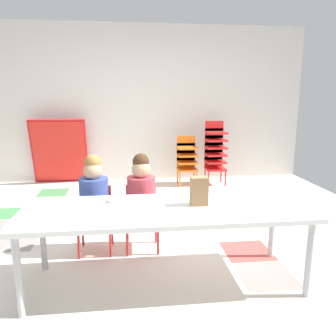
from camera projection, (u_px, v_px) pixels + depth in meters
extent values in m
cube|color=silver|center=(149.00, 237.00, 3.47)|extent=(5.72, 5.14, 0.02)
cube|color=#478C51|center=(0.00, 214.00, 4.13)|extent=(0.43, 0.43, 0.00)
cube|color=#B24C47|center=(247.00, 251.00, 3.13)|extent=(0.43, 0.43, 0.00)
cube|color=orange|center=(276.00, 203.00, 4.54)|extent=(0.43, 0.43, 0.00)
cube|color=#478C51|center=(54.00, 192.00, 5.06)|extent=(0.43, 0.43, 0.00)
cube|color=#478C51|center=(46.00, 201.00, 4.62)|extent=(0.43, 0.43, 0.00)
cube|color=gray|center=(14.00, 242.00, 3.31)|extent=(0.43, 0.43, 0.00)
cube|color=gray|center=(266.00, 276.00, 2.69)|extent=(0.43, 0.43, 0.00)
cube|color=#336BB2|center=(179.00, 207.00, 4.39)|extent=(0.43, 0.43, 0.00)
cube|color=#336BB2|center=(234.00, 195.00, 4.93)|extent=(0.43, 0.43, 0.00)
cube|color=#B24C47|center=(212.00, 206.00, 4.44)|extent=(0.43, 0.43, 0.00)
cube|color=beige|center=(139.00, 104.00, 5.69)|extent=(5.72, 0.10, 2.61)
cube|color=white|center=(166.00, 210.00, 2.49)|extent=(2.15, 0.74, 0.04)
cylinder|color=#B2B2B7|center=(18.00, 277.00, 2.14)|extent=(0.05, 0.05, 0.57)
cylinder|color=#B2B2B7|center=(309.00, 260.00, 2.36)|extent=(0.05, 0.05, 0.57)
cylinder|color=#B2B2B7|center=(43.00, 237.00, 2.74)|extent=(0.05, 0.05, 0.57)
cylinder|color=#B2B2B7|center=(272.00, 227.00, 2.97)|extent=(0.05, 0.05, 0.57)
cube|color=red|center=(95.00, 221.00, 3.06)|extent=(0.32, 0.30, 0.03)
cube|color=red|center=(96.00, 201.00, 3.17)|extent=(0.29, 0.02, 0.30)
cylinder|color=#384C99|center=(94.00, 198.00, 3.01)|extent=(0.34, 0.34, 0.38)
sphere|color=tan|center=(93.00, 171.00, 2.96)|extent=(0.17, 0.17, 0.17)
sphere|color=olive|center=(93.00, 163.00, 2.96)|extent=(0.15, 0.15, 0.15)
cylinder|color=red|center=(79.00, 243.00, 2.95)|extent=(0.02, 0.02, 0.28)
cylinder|color=red|center=(111.00, 242.00, 2.98)|extent=(0.02, 0.02, 0.28)
cylinder|color=red|center=(83.00, 232.00, 3.20)|extent=(0.02, 0.02, 0.28)
cylinder|color=red|center=(112.00, 230.00, 3.23)|extent=(0.02, 0.02, 0.28)
cube|color=red|center=(142.00, 219.00, 3.11)|extent=(0.32, 0.30, 0.03)
cube|color=red|center=(141.00, 199.00, 3.22)|extent=(0.29, 0.02, 0.30)
cylinder|color=#BF3F4C|center=(142.00, 197.00, 3.06)|extent=(0.34, 0.34, 0.38)
sphere|color=tan|center=(141.00, 169.00, 3.01)|extent=(0.17, 0.17, 0.17)
sphere|color=#472D19|center=(141.00, 162.00, 3.00)|extent=(0.15, 0.15, 0.15)
cylinder|color=red|center=(127.00, 241.00, 3.00)|extent=(0.02, 0.02, 0.28)
cylinder|color=red|center=(158.00, 239.00, 3.03)|extent=(0.02, 0.02, 0.28)
cylinder|color=red|center=(127.00, 230.00, 3.25)|extent=(0.02, 0.02, 0.28)
cylinder|color=red|center=(156.00, 228.00, 3.28)|extent=(0.02, 0.02, 0.28)
cube|color=orange|center=(187.00, 169.00, 5.44)|extent=(0.32, 0.30, 0.03)
cube|color=orange|center=(186.00, 162.00, 5.56)|extent=(0.30, 0.02, 0.18)
cube|color=orange|center=(187.00, 162.00, 5.42)|extent=(0.32, 0.30, 0.03)
cube|color=orange|center=(186.00, 155.00, 5.54)|extent=(0.30, 0.02, 0.18)
cube|color=orange|center=(187.00, 155.00, 5.39)|extent=(0.32, 0.30, 0.03)
cube|color=orange|center=(186.00, 148.00, 5.51)|extent=(0.30, 0.02, 0.18)
cube|color=orange|center=(187.00, 148.00, 5.37)|extent=(0.32, 0.30, 0.03)
cube|color=orange|center=(186.00, 141.00, 5.49)|extent=(0.30, 0.02, 0.18)
cylinder|color=orange|center=(180.00, 179.00, 5.33)|extent=(0.02, 0.02, 0.26)
cylinder|color=orange|center=(197.00, 179.00, 5.36)|extent=(0.02, 0.02, 0.26)
cylinder|color=orange|center=(177.00, 176.00, 5.58)|extent=(0.02, 0.02, 0.26)
cylinder|color=orange|center=(194.00, 175.00, 5.61)|extent=(0.02, 0.02, 0.26)
cube|color=red|center=(215.00, 169.00, 5.50)|extent=(0.32, 0.30, 0.03)
cube|color=red|center=(213.00, 162.00, 5.61)|extent=(0.30, 0.02, 0.18)
cube|color=red|center=(215.00, 162.00, 5.47)|extent=(0.32, 0.30, 0.03)
cube|color=red|center=(213.00, 155.00, 5.59)|extent=(0.30, 0.02, 0.18)
cube|color=red|center=(216.00, 155.00, 5.45)|extent=(0.32, 0.30, 0.03)
cube|color=red|center=(214.00, 148.00, 5.56)|extent=(0.30, 0.02, 0.18)
cube|color=red|center=(216.00, 147.00, 5.42)|extent=(0.32, 0.30, 0.03)
cube|color=red|center=(214.00, 141.00, 5.54)|extent=(0.30, 0.02, 0.18)
cube|color=red|center=(216.00, 140.00, 5.40)|extent=(0.32, 0.30, 0.03)
cube|color=red|center=(214.00, 134.00, 5.51)|extent=(0.30, 0.02, 0.18)
cube|color=red|center=(216.00, 133.00, 5.37)|extent=(0.32, 0.30, 0.03)
cube|color=red|center=(214.00, 126.00, 5.49)|extent=(0.30, 0.02, 0.18)
cylinder|color=red|center=(209.00, 178.00, 5.38)|extent=(0.02, 0.02, 0.26)
cylinder|color=red|center=(225.00, 178.00, 5.41)|extent=(0.02, 0.02, 0.26)
cylinder|color=red|center=(205.00, 175.00, 5.63)|extent=(0.02, 0.02, 0.26)
cylinder|color=red|center=(221.00, 174.00, 5.67)|extent=(0.02, 0.02, 0.26)
cube|color=red|center=(60.00, 152.00, 5.51)|extent=(0.90, 0.28, 1.09)
cube|color=red|center=(59.00, 152.00, 5.48)|extent=(0.83, 0.23, 0.99)
cube|color=#9E754C|center=(199.00, 191.00, 2.53)|extent=(0.13, 0.09, 0.22)
cylinder|color=white|center=(113.00, 202.00, 2.60)|extent=(0.18, 0.18, 0.01)
torus|color=white|center=(113.00, 200.00, 2.60)|extent=(0.10, 0.10, 0.03)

